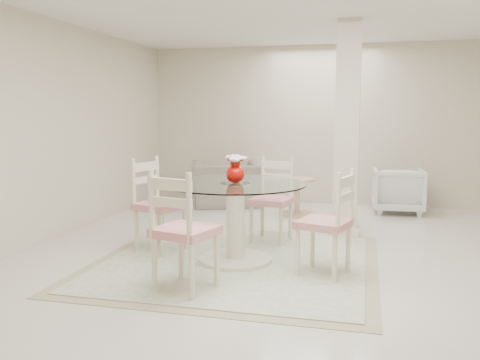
% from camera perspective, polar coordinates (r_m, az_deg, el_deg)
% --- Properties ---
extents(ground, '(7.00, 7.00, 0.00)m').
position_cam_1_polar(ground, '(5.57, 5.84, -8.79)').
color(ground, silver).
rests_on(ground, ground).
extents(room_shell, '(6.02, 7.02, 2.71)m').
position_cam_1_polar(room_shell, '(5.35, 6.11, 10.65)').
color(room_shell, beige).
rests_on(room_shell, ground).
extents(column, '(0.30, 0.30, 2.70)m').
position_cam_1_polar(column, '(6.60, 11.95, 5.55)').
color(column, beige).
rests_on(column, ground).
extents(area_rug, '(2.91, 2.91, 0.02)m').
position_cam_1_polar(area_rug, '(5.41, -0.52, -9.16)').
color(area_rug, tan).
rests_on(area_rug, ground).
extents(dining_table, '(1.46, 1.46, 0.84)m').
position_cam_1_polar(dining_table, '(5.30, -0.52, -4.78)').
color(dining_table, '#F8E6CC').
rests_on(dining_table, ground).
extents(red_vase, '(0.22, 0.21, 0.29)m').
position_cam_1_polar(red_vase, '(5.21, -0.52, 1.24)').
color(red_vase, '#AE0B05').
rests_on(red_vase, dining_table).
extents(dining_chair_east, '(0.57, 0.57, 1.14)m').
position_cam_1_polar(dining_chair_east, '(4.89, 10.21, -3.94)').
color(dining_chair_east, '#F0EAC6').
rests_on(dining_chair_east, ground).
extents(dining_chair_north, '(0.52, 0.52, 1.13)m').
position_cam_1_polar(dining_chair_north, '(6.18, 3.77, -1.46)').
color(dining_chair_north, beige).
rests_on(dining_chair_north, ground).
extents(dining_chair_west, '(0.60, 0.60, 1.17)m').
position_cam_1_polar(dining_chair_west, '(5.80, -9.54, -1.93)').
color(dining_chair_west, beige).
rests_on(dining_chair_west, ground).
extents(dining_chair_south, '(0.59, 0.59, 1.19)m').
position_cam_1_polar(dining_chair_south, '(4.39, -6.73, -4.77)').
color(dining_chair_south, '#F2E6C7').
rests_on(dining_chair_south, ground).
extents(recliner_taupe, '(1.40, 1.32, 0.74)m').
position_cam_1_polar(recliner_taupe, '(8.55, -1.49, -0.46)').
color(recliner_taupe, gray).
rests_on(recliner_taupe, ground).
extents(armchair_white, '(0.78, 0.80, 0.71)m').
position_cam_1_polar(armchair_white, '(8.36, 17.31, -1.11)').
color(armchair_white, white).
rests_on(armchair_white, ground).
extents(side_table, '(0.55, 0.55, 0.57)m').
position_cam_1_polar(side_table, '(7.81, 6.43, -2.06)').
color(side_table, tan).
rests_on(side_table, ground).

